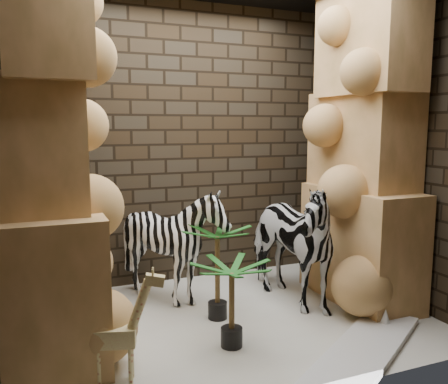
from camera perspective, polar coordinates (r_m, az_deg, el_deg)
name	(u,v)px	position (r m, az deg, el deg)	size (l,w,h in m)	color
floor	(225,321)	(4.22, 0.18, -15.55)	(3.50, 3.50, 0.00)	beige
wall_back	(182,144)	(5.05, -5.22, 5.86)	(3.50, 3.50, 0.00)	black
wall_front	(306,160)	(2.76, 10.10, 3.95)	(3.50, 3.50, 0.00)	black
wall_right	(392,146)	(4.82, 19.92, 5.31)	(3.00, 3.00, 0.00)	black
rock_pillar_left	(46,153)	(3.59, -21.06, 4.46)	(0.68, 1.30, 3.00)	tan
rock_pillar_right	(364,147)	(4.60, 16.85, 5.34)	(0.58, 1.25, 3.00)	tan
zebra_right	(285,231)	(4.45, 7.50, -4.76)	(0.65, 1.20, 1.42)	white
zebra_left	(173,251)	(4.48, -6.26, -7.18)	(0.92, 1.14, 1.03)	white
giraffe_toy	(114,325)	(3.25, -13.36, -15.64)	(0.41, 0.14, 0.80)	#D5C480
palm_front	(217,272)	(4.12, -0.81, -9.87)	(0.36, 0.36, 0.84)	#0D4618
palm_back	(232,304)	(3.65, 0.95, -13.61)	(0.36, 0.36, 0.69)	#0D4618
surfboard	(361,354)	(3.77, 16.56, -18.52)	(1.71, 0.42, 0.05)	silver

